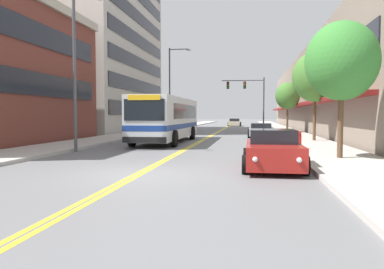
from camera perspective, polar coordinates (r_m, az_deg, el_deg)
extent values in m
plane|color=slate|center=(48.55, 4.72, 0.78)|extent=(240.00, 240.00, 0.00)
cube|color=#B2ADA5|center=(49.59, -3.61, 0.92)|extent=(3.41, 106.00, 0.15)
cube|color=#B2ADA5|center=(48.56, 13.23, 0.80)|extent=(3.41, 106.00, 0.15)
cube|color=yellow|center=(48.56, 4.61, 0.78)|extent=(0.14, 106.00, 0.01)
cube|color=yellow|center=(48.54, 4.84, 0.78)|extent=(0.14, 106.00, 0.01)
cube|color=black|center=(24.57, -22.25, 7.12)|extent=(0.08, 15.00, 1.40)
cube|color=black|center=(24.98, -22.39, 13.98)|extent=(0.08, 15.00, 1.40)
cube|color=#BCB7AD|center=(46.91, -15.32, 14.90)|extent=(12.00, 21.20, 23.27)
cube|color=black|center=(43.78, -7.90, 3.90)|extent=(0.08, 19.50, 1.40)
cube|color=black|center=(43.90, -7.93, 7.28)|extent=(0.08, 19.50, 1.40)
cube|color=black|center=(44.17, -7.95, 10.62)|extent=(0.08, 19.50, 1.40)
cube|color=black|center=(44.59, -7.98, 13.92)|extent=(0.08, 19.50, 1.40)
cube|color=black|center=(45.15, -8.00, 17.14)|extent=(0.08, 19.50, 1.40)
cube|color=gray|center=(49.41, 20.23, 5.84)|extent=(8.00, 68.00, 8.97)
cube|color=maroon|center=(48.67, 14.92, 4.11)|extent=(1.10, 61.20, 0.24)
cube|color=black|center=(48.85, 15.57, 7.22)|extent=(0.08, 61.20, 1.40)
cube|color=silver|center=(25.79, -3.81, 2.55)|extent=(2.51, 11.22, 2.66)
cube|color=navy|center=(25.80, -3.81, 1.37)|extent=(2.53, 11.24, 0.32)
cube|color=black|center=(26.34, -3.55, 3.48)|extent=(2.54, 8.75, 0.96)
cube|color=black|center=(20.34, -7.31, 3.75)|extent=(2.26, 0.04, 1.17)
cube|color=yellow|center=(20.35, -7.33, 5.62)|extent=(1.80, 0.06, 0.28)
cube|color=black|center=(20.36, -7.29, -0.83)|extent=(2.46, 0.08, 0.32)
cylinder|color=black|center=(22.49, -9.13, -0.56)|extent=(0.30, 1.00, 1.00)
cylinder|color=black|center=(21.84, -2.71, -0.63)|extent=(0.30, 1.00, 1.00)
cylinder|color=black|center=(29.12, -4.94, 0.27)|extent=(0.30, 1.00, 1.00)
cylinder|color=black|center=(28.62, 0.06, 0.24)|extent=(0.30, 1.00, 1.00)
cube|color=#232328|center=(36.16, -3.63, 0.74)|extent=(1.74, 4.47, 0.58)
cube|color=black|center=(36.31, -3.57, 1.60)|extent=(1.50, 1.97, 0.49)
cylinder|color=black|center=(35.03, -5.55, 0.41)|extent=(0.22, 0.60, 0.60)
cylinder|color=black|center=(34.63, -2.69, 0.39)|extent=(0.22, 0.60, 0.60)
cylinder|color=black|center=(37.71, -4.50, 0.60)|extent=(0.22, 0.60, 0.60)
cylinder|color=black|center=(37.34, -1.84, 0.58)|extent=(0.22, 0.60, 0.60)
sphere|color=silver|center=(34.11, -5.45, 0.65)|extent=(0.16, 0.16, 0.16)
sphere|color=silver|center=(33.83, -3.45, 0.64)|extent=(0.16, 0.16, 0.16)
cube|color=red|center=(38.48, -3.82, 0.92)|extent=(0.18, 0.04, 0.10)
cube|color=red|center=(38.23, -1.99, 0.91)|extent=(0.18, 0.04, 0.10)
cube|color=#19234C|center=(45.24, -1.13, 1.28)|extent=(1.84, 4.16, 0.67)
cube|color=black|center=(45.39, -1.09, 1.99)|extent=(1.58, 1.83, 0.43)
cylinder|color=black|center=(44.15, -2.62, 1.00)|extent=(0.22, 0.68, 0.68)
cylinder|color=black|center=(43.82, -0.21, 0.99)|extent=(0.22, 0.68, 0.68)
cylinder|color=black|center=(46.68, -1.99, 1.11)|extent=(0.22, 0.68, 0.68)
cylinder|color=black|center=(46.36, 0.29, 1.10)|extent=(0.22, 0.68, 0.68)
sphere|color=silver|center=(43.29, -2.45, 1.25)|extent=(0.16, 0.16, 0.16)
sphere|color=silver|center=(43.06, -0.77, 1.24)|extent=(0.16, 0.16, 0.16)
cube|color=red|center=(47.41, -1.48, 1.40)|extent=(0.18, 0.04, 0.10)
cube|color=red|center=(47.19, 0.10, 1.40)|extent=(0.18, 0.04, 0.10)
cube|color=maroon|center=(13.33, 12.20, -2.86)|extent=(1.80, 4.19, 0.74)
cube|color=black|center=(13.45, 12.19, -0.23)|extent=(1.55, 1.84, 0.47)
cylinder|color=black|center=(12.05, 8.14, -4.55)|extent=(0.22, 0.62, 0.62)
cylinder|color=black|center=(12.17, 16.91, -4.57)|extent=(0.22, 0.62, 0.62)
cylinder|color=black|center=(14.63, 8.27, -3.21)|extent=(0.22, 0.62, 0.62)
cylinder|color=black|center=(14.72, 15.50, -3.25)|extent=(0.22, 0.62, 0.62)
sphere|color=silver|center=(11.20, 9.60, -3.76)|extent=(0.16, 0.16, 0.16)
sphere|color=silver|center=(11.29, 16.04, -3.78)|extent=(0.16, 0.16, 0.16)
cube|color=red|center=(15.40, 9.34, -1.91)|extent=(0.18, 0.04, 0.10)
cube|color=red|center=(15.47, 14.16, -1.95)|extent=(0.18, 0.04, 0.10)
cube|color=#B7B7BC|center=(32.11, 10.45, 0.42)|extent=(1.92, 4.71, 0.55)
cube|color=black|center=(32.28, 10.45, 1.31)|extent=(1.65, 2.07, 0.44)
cylinder|color=black|center=(30.65, 8.68, 0.07)|extent=(0.22, 0.66, 0.66)
cylinder|color=black|center=(30.70, 12.36, 0.04)|extent=(0.22, 0.66, 0.66)
cylinder|color=black|center=(33.57, 8.70, 0.32)|extent=(0.22, 0.66, 0.66)
cylinder|color=black|center=(33.62, 12.05, 0.29)|extent=(0.22, 0.66, 0.66)
sphere|color=silver|center=(29.73, 9.28, 0.28)|extent=(0.16, 0.16, 0.16)
sphere|color=silver|center=(29.77, 11.87, 0.25)|extent=(0.16, 0.16, 0.16)
cube|color=red|center=(34.46, 9.19, 0.65)|extent=(0.18, 0.04, 0.10)
cube|color=red|center=(34.50, 11.49, 0.63)|extent=(0.18, 0.04, 0.10)
cube|color=beige|center=(62.83, 6.51, 1.73)|extent=(1.88, 4.49, 0.64)
cube|color=black|center=(63.00, 6.52, 2.23)|extent=(1.61, 1.98, 0.45)
cylinder|color=black|center=(61.49, 5.56, 1.55)|extent=(0.22, 0.67, 0.67)
cylinder|color=black|center=(61.41, 7.35, 1.54)|extent=(0.22, 0.67, 0.67)
cylinder|color=black|center=(64.27, 5.70, 1.62)|extent=(0.22, 0.67, 0.67)
cylinder|color=black|center=(64.19, 7.41, 1.60)|extent=(0.22, 0.67, 0.67)
sphere|color=silver|center=(60.60, 5.80, 1.72)|extent=(0.16, 0.16, 0.16)
sphere|color=silver|center=(60.54, 7.04, 1.71)|extent=(0.16, 0.16, 0.16)
cube|color=red|center=(65.11, 5.99, 1.81)|extent=(0.18, 0.04, 0.10)
cube|color=red|center=(65.06, 7.18, 1.80)|extent=(0.18, 0.04, 0.10)
cylinder|color=#47474C|center=(49.46, 10.87, 4.66)|extent=(0.18, 0.18, 6.71)
cylinder|color=#47474C|center=(49.62, 7.72, 8.16)|extent=(5.45, 0.11, 0.11)
cube|color=black|center=(49.57, 8.04, 7.47)|extent=(0.34, 0.26, 0.92)
sphere|color=red|center=(49.43, 8.04, 7.80)|extent=(0.18, 0.18, 0.18)
sphere|color=yellow|center=(49.41, 8.03, 7.48)|extent=(0.18, 0.18, 0.18)
sphere|color=green|center=(49.39, 8.03, 7.16)|extent=(0.18, 0.18, 0.18)
cylinder|color=black|center=(49.61, 8.04, 8.08)|extent=(0.02, 0.02, 0.14)
cube|color=black|center=(49.65, 5.50, 7.48)|extent=(0.34, 0.26, 0.92)
sphere|color=red|center=(49.51, 5.49, 7.81)|extent=(0.18, 0.18, 0.18)
sphere|color=yellow|center=(49.49, 5.49, 7.49)|extent=(0.18, 0.18, 0.18)
sphere|color=green|center=(49.47, 5.49, 7.17)|extent=(0.18, 0.18, 0.18)
cylinder|color=black|center=(49.69, 5.50, 8.09)|extent=(0.02, 0.02, 0.14)
cylinder|color=#47474C|center=(20.05, -17.45, 8.79)|extent=(0.16, 0.16, 7.90)
cylinder|color=#47474C|center=(41.48, -3.43, 6.75)|extent=(0.16, 0.16, 9.18)
cylinder|color=#47474C|center=(41.80, -1.99, 12.86)|extent=(2.12, 0.10, 0.10)
ellipsoid|color=#B2B2B7|center=(41.60, -0.52, 12.77)|extent=(0.56, 0.28, 0.20)
cylinder|color=brown|center=(16.22, 21.67, 1.38)|extent=(0.22, 0.22, 2.66)
ellipsoid|color=#387F33|center=(16.36, 21.85, 10.36)|extent=(2.87, 2.87, 3.16)
cylinder|color=brown|center=(26.77, 18.16, 2.35)|extent=(0.20, 0.20, 2.99)
ellipsoid|color=#42752D|center=(26.89, 18.26, 8.33)|extent=(3.07, 3.07, 3.38)
cylinder|color=brown|center=(38.67, 14.32, 2.28)|extent=(0.21, 0.21, 2.61)
ellipsoid|color=#42752D|center=(38.71, 14.37, 5.74)|extent=(2.42, 2.42, 2.66)
cylinder|color=red|center=(19.79, 15.94, -1.06)|extent=(0.28, 0.28, 0.73)
sphere|color=red|center=(19.77, 15.96, 0.20)|extent=(0.25, 0.25, 0.25)
cylinder|color=red|center=(19.77, 15.43, -0.82)|extent=(0.08, 0.13, 0.13)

